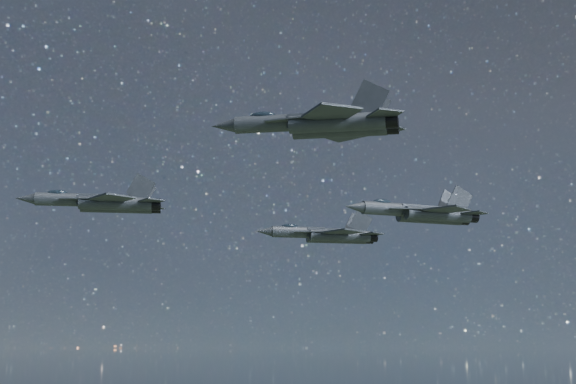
{
  "coord_description": "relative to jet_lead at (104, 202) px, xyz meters",
  "views": [
    {
      "loc": [
        2.62,
        -88.06,
        142.74
      ],
      "look_at": [
        0.03,
        -3.17,
        159.31
      ],
      "focal_mm": 50.0,
      "sensor_mm": 36.0,
      "label": 1
    }
  ],
  "objects": [
    {
      "name": "jet_right",
      "position": [
        22.66,
        -16.21,
        3.72
      ],
      "size": [
        16.96,
        11.79,
        4.26
      ],
      "rotation": [
        0.0,
        0.0,
        -0.14
      ],
      "color": "#2B3136"
    },
    {
      "name": "jet_lead",
      "position": [
        0.0,
        0.0,
        0.0
      ],
      "size": [
        15.66,
        10.82,
        3.93
      ],
      "rotation": [
        0.0,
        0.0,
        0.18
      ],
      "color": "#2B3136"
    },
    {
      "name": "jet_slot",
      "position": [
        33.56,
        2.77,
        -0.83
      ],
      "size": [
        15.62,
        10.37,
        3.98
      ],
      "rotation": [
        0.0,
        0.0,
        0.37
      ],
      "color": "#2B3136"
    },
    {
      "name": "jet_left",
      "position": [
        23.93,
        27.08,
        0.3
      ],
      "size": [
        17.58,
        12.04,
        4.41
      ],
      "rotation": [
        0.0,
        0.0,
        0.22
      ],
      "color": "#2B3136"
    }
  ]
}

